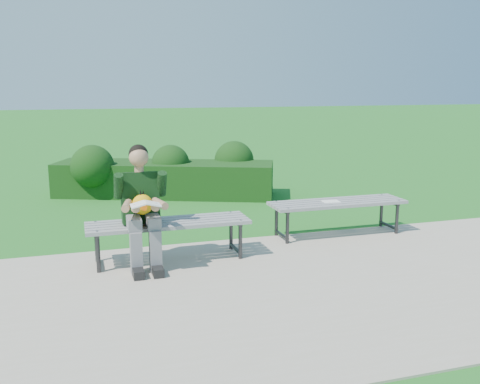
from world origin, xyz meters
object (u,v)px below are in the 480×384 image
object	(u,v)px
bench_right	(338,205)
seated_boy	(141,203)
paper_sheet	(331,201)
bench_left	(169,226)
hedge	(165,174)

from	to	relation	value
bench_right	seated_boy	distance (m)	2.65
bench_right	paper_sheet	bearing A→B (deg)	180.00
seated_boy	paper_sheet	size ratio (longest dim) A/B	5.58
bench_left	paper_sheet	distance (m)	2.23
seated_boy	paper_sheet	xyz separation A→B (m)	(2.49, 0.49, -0.24)
bench_right	seated_boy	size ratio (longest dim) A/B	1.37
bench_right	paper_sheet	distance (m)	0.12
hedge	bench_left	xyz separation A→B (m)	(-0.56, -3.71, 0.02)
hedge	bench_right	size ratio (longest dim) A/B	2.20
hedge	paper_sheet	xyz separation A→B (m)	(1.63, -3.32, 0.08)
paper_sheet	bench_left	bearing A→B (deg)	-169.82
bench_left	seated_boy	world-z (taller)	seated_boy
paper_sheet	bench_right	bearing A→B (deg)	-0.00
hedge	bench_left	size ratio (longest dim) A/B	2.20
paper_sheet	hedge	bearing A→B (deg)	116.14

